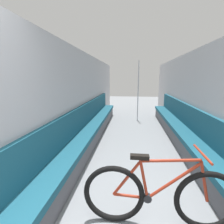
{
  "coord_description": "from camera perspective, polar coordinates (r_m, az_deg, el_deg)",
  "views": [
    {
      "loc": [
        -0.11,
        -0.76,
        1.63
      ],
      "look_at": [
        -0.52,
        2.86,
        0.92
      ],
      "focal_mm": 28.0,
      "sensor_mm": 36.0,
      "label": 1
    }
  ],
  "objects": [
    {
      "name": "wall_left",
      "position": [
        4.68,
        -9.57,
        4.95
      ],
      "size": [
        0.1,
        10.64,
        2.29
      ],
      "primitive_type": "cube",
      "color": "#B2B2B7",
      "rests_on": "ground"
    },
    {
      "name": "wall_right",
      "position": [
        4.75,
        24.97,
        4.16
      ],
      "size": [
        0.1,
        10.64,
        2.29
      ],
      "primitive_type": "cube",
      "color": "#B2B2B7",
      "rests_on": "ground"
    },
    {
      "name": "bench_seat_row_left",
      "position": [
        4.69,
        -6.84,
        -5.36
      ],
      "size": [
        0.43,
        6.6,
        0.97
      ],
      "color": "#4C4C51",
      "rests_on": "ground"
    },
    {
      "name": "bench_seat_row_right",
      "position": [
        4.75,
        21.85,
        -5.9
      ],
      "size": [
        0.43,
        6.6,
        0.97
      ],
      "color": "#4C4C51",
      "rests_on": "ground"
    },
    {
      "name": "bicycle",
      "position": [
        2.18,
        15.09,
        -24.94
      ],
      "size": [
        1.69,
        0.46,
        0.89
      ],
      "rotation": [
        0.0,
        0.0,
        -0.04
      ],
      "color": "black",
      "rests_on": "ground"
    },
    {
      "name": "grab_pole_near",
      "position": [
        6.77,
        8.51,
        6.49
      ],
      "size": [
        0.08,
        0.08,
        2.27
      ],
      "color": "gray",
      "rests_on": "ground"
    }
  ]
}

